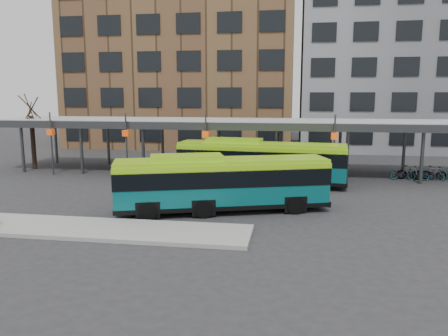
{
  "coord_description": "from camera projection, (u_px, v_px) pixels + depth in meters",
  "views": [
    {
      "loc": [
        3.16,
        -20.95,
        6.13
      ],
      "look_at": [
        -0.83,
        4.33,
        1.8
      ],
      "focal_mm": 35.0,
      "sensor_mm": 36.0,
      "label": 1
    }
  ],
  "objects": [
    {
      "name": "building_grey",
      "position": [
        410.0,
        59.0,
        48.95
      ],
      "size": [
        24.0,
        14.0,
        20.0
      ],
      "primitive_type": "cube",
      "color": "slate",
      "rests_on": "ground"
    },
    {
      "name": "boarding_island",
      "position": [
        97.0,
        229.0,
        19.82
      ],
      "size": [
        14.0,
        3.0,
        0.18
      ],
      "primitive_type": "cube",
      "color": "gray",
      "rests_on": "ground"
    },
    {
      "name": "bus_rear",
      "position": [
        260.0,
        161.0,
        29.82
      ],
      "size": [
        11.53,
        3.44,
        3.13
      ],
      "rotation": [
        0.0,
        0.0,
        -0.09
      ],
      "color": "#075457",
      "rests_on": "ground"
    },
    {
      "name": "building_brick",
      "position": [
        185.0,
        54.0,
        52.78
      ],
      "size": [
        26.0,
        14.0,
        22.0
      ],
      "primitive_type": "cube",
      "color": "brown",
      "rests_on": "ground"
    },
    {
      "name": "ground",
      "position": [
        227.0,
        218.0,
        21.91
      ],
      "size": [
        120.0,
        120.0,
        0.0
      ],
      "primitive_type": "plane",
      "color": "#28282B",
      "rests_on": "ground"
    },
    {
      "name": "canopy",
      "position": [
        251.0,
        123.0,
        33.8
      ],
      "size": [
        40.0,
        6.53,
        4.8
      ],
      "color": "#999B9E",
      "rests_on": "ground"
    },
    {
      "name": "tree",
      "position": [
        33.0,
        140.0,
        35.95
      ],
      "size": [
        1.64,
        1.64,
        5.6
      ],
      "color": "black",
      "rests_on": "ground"
    },
    {
      "name": "bike_rack",
      "position": [
        419.0,
        173.0,
        31.58
      ],
      "size": [
        3.97,
        1.34,
        1.04
      ],
      "color": "slate",
      "rests_on": "ground"
    },
    {
      "name": "bus_front",
      "position": [
        221.0,
        182.0,
        22.89
      ],
      "size": [
        11.28,
        5.66,
        3.06
      ],
      "rotation": [
        0.0,
        0.0,
        0.31
      ],
      "color": "#075457",
      "rests_on": "ground"
    }
  ]
}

